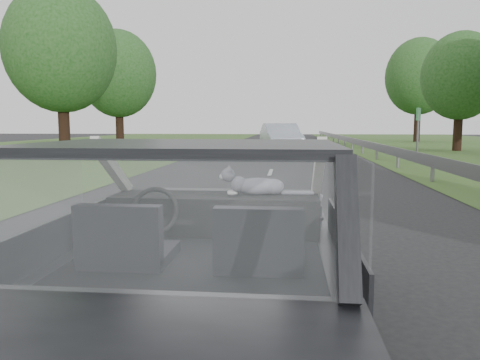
% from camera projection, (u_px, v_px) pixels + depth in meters
% --- Properties ---
extents(ground, '(140.00, 140.00, 0.00)m').
position_uv_depth(ground, '(202.00, 357.00, 3.12)').
color(ground, black).
rests_on(ground, ground).
extents(subject_car, '(1.80, 4.00, 1.45)m').
position_uv_depth(subject_car, '(201.00, 251.00, 3.04)').
color(subject_car, black).
rests_on(subject_car, ground).
extents(dashboard, '(1.58, 0.45, 0.30)m').
position_uv_depth(dashboard, '(216.00, 214.00, 3.64)').
color(dashboard, black).
rests_on(dashboard, subject_car).
extents(driver_seat, '(0.50, 0.72, 0.42)m').
position_uv_depth(driver_seat, '(125.00, 237.00, 2.77)').
color(driver_seat, black).
rests_on(driver_seat, subject_car).
extents(passenger_seat, '(0.50, 0.72, 0.42)m').
position_uv_depth(passenger_seat, '(260.00, 240.00, 2.69)').
color(passenger_seat, black).
rests_on(passenger_seat, subject_car).
extents(steering_wheel, '(0.36, 0.36, 0.04)m').
position_uv_depth(steering_wheel, '(155.00, 211.00, 3.38)').
color(steering_wheel, black).
rests_on(steering_wheel, dashboard).
extents(cat, '(0.54, 0.24, 0.23)m').
position_uv_depth(cat, '(258.00, 185.00, 3.61)').
color(cat, '#8D8CA2').
rests_on(cat, dashboard).
extents(guardrail, '(0.05, 90.00, 0.32)m').
position_uv_depth(guardrail, '(429.00, 160.00, 12.49)').
color(guardrail, gray).
rests_on(guardrail, ground).
extents(other_car, '(2.73, 5.10, 1.59)m').
position_uv_depth(other_car, '(281.00, 138.00, 24.51)').
color(other_car, '#ACB5C5').
rests_on(other_car, ground).
extents(highway_sign, '(0.45, 0.85, 2.23)m').
position_uv_depth(highway_sign, '(418.00, 134.00, 20.03)').
color(highway_sign, '#237038').
rests_on(highway_sign, ground).
extents(tree_2, '(5.10, 5.10, 6.57)m').
position_uv_depth(tree_2, '(460.00, 93.00, 26.61)').
color(tree_2, '#174713').
rests_on(tree_2, ground).
extents(tree_3, '(6.25, 6.25, 8.69)m').
position_uv_depth(tree_3, '(419.00, 92.00, 40.55)').
color(tree_3, '#174713').
rests_on(tree_3, ground).
extents(tree_5, '(6.70, 6.70, 7.64)m').
position_uv_depth(tree_5, '(62.00, 74.00, 21.53)').
color(tree_5, '#174713').
rests_on(tree_5, ground).
extents(tree_6, '(6.18, 6.18, 7.25)m').
position_uv_depth(tree_6, '(119.00, 91.00, 29.76)').
color(tree_6, '#174713').
rests_on(tree_6, ground).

